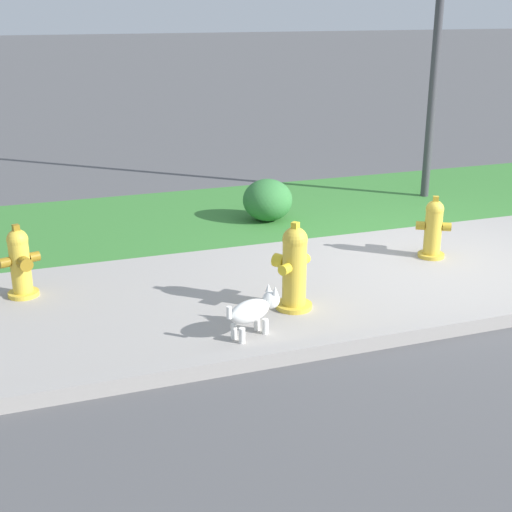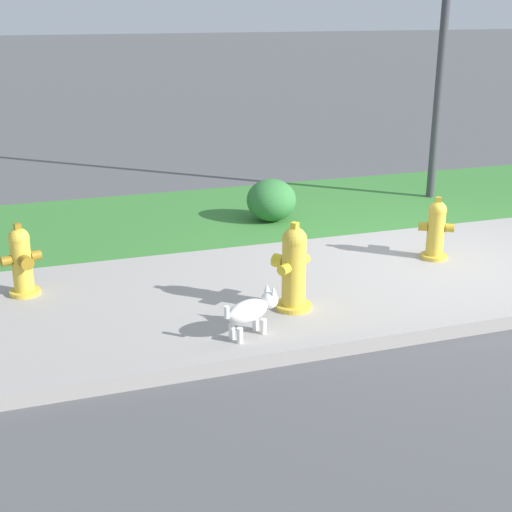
{
  "view_description": "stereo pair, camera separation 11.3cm",
  "coord_description": "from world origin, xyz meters",
  "px_view_note": "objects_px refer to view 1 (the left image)",
  "views": [
    {
      "loc": [
        -4.08,
        -5.79,
        2.54
      ],
      "look_at": [
        -2.08,
        -0.12,
        0.4
      ],
      "focal_mm": 50.0,
      "sensor_mm": 36.0,
      "label": 1
    },
    {
      "loc": [
        -3.97,
        -5.83,
        2.54
      ],
      "look_at": [
        -2.08,
        -0.12,
        0.4
      ],
      "focal_mm": 50.0,
      "sensor_mm": 36.0,
      "label": 2
    }
  ],
  "objects_px": {
    "fire_hydrant_by_grass_verge": "(20,263)",
    "fire_hydrant_far_end": "(294,268)",
    "small_white_dog": "(254,310)",
    "shrub_bush_mid_verge": "(268,200)",
    "fire_hydrant_near_corner": "(433,229)"
  },
  "relations": [
    {
      "from": "shrub_bush_mid_verge",
      "to": "fire_hydrant_by_grass_verge",
      "type": "bearing_deg",
      "value": -152.31
    },
    {
      "from": "fire_hydrant_far_end",
      "to": "small_white_dog",
      "type": "xyz_separation_m",
      "value": [
        -0.51,
        -0.4,
        -0.16
      ]
    },
    {
      "from": "fire_hydrant_by_grass_verge",
      "to": "fire_hydrant_far_end",
      "type": "height_order",
      "value": "fire_hydrant_far_end"
    },
    {
      "from": "small_white_dog",
      "to": "shrub_bush_mid_verge",
      "type": "distance_m",
      "value": 3.25
    },
    {
      "from": "fire_hydrant_near_corner",
      "to": "fire_hydrant_far_end",
      "type": "height_order",
      "value": "fire_hydrant_far_end"
    },
    {
      "from": "fire_hydrant_near_corner",
      "to": "shrub_bush_mid_verge",
      "type": "distance_m",
      "value": 2.19
    },
    {
      "from": "fire_hydrant_by_grass_verge",
      "to": "fire_hydrant_far_end",
      "type": "distance_m",
      "value": 2.47
    },
    {
      "from": "fire_hydrant_by_grass_verge",
      "to": "small_white_dog",
      "type": "height_order",
      "value": "fire_hydrant_by_grass_verge"
    },
    {
      "from": "fire_hydrant_by_grass_verge",
      "to": "fire_hydrant_near_corner",
      "type": "bearing_deg",
      "value": 158.91
    },
    {
      "from": "fire_hydrant_far_end",
      "to": "small_white_dog",
      "type": "height_order",
      "value": "fire_hydrant_far_end"
    },
    {
      "from": "fire_hydrant_far_end",
      "to": "shrub_bush_mid_verge",
      "type": "height_order",
      "value": "fire_hydrant_far_end"
    },
    {
      "from": "fire_hydrant_near_corner",
      "to": "small_white_dog",
      "type": "distance_m",
      "value": 2.65
    },
    {
      "from": "shrub_bush_mid_verge",
      "to": "fire_hydrant_far_end",
      "type": "bearing_deg",
      "value": -105.49
    },
    {
      "from": "fire_hydrant_near_corner",
      "to": "shrub_bush_mid_verge",
      "type": "bearing_deg",
      "value": 150.87
    },
    {
      "from": "fire_hydrant_far_end",
      "to": "small_white_dog",
      "type": "relative_size",
      "value": 1.56
    }
  ]
}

